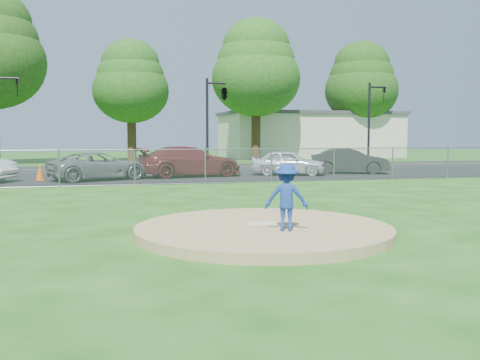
# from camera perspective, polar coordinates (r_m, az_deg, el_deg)

# --- Properties ---
(ground) EXTENTS (120.00, 120.00, 0.00)m
(ground) POSITION_cam_1_polar(r_m,az_deg,el_deg) (21.02, -5.39, -0.95)
(ground) COLOR #195212
(ground) RESTS_ON ground
(pitchers_mound) EXTENTS (5.40, 5.40, 0.20)m
(pitchers_mound) POSITION_cam_1_polar(r_m,az_deg,el_deg) (11.32, 2.51, -5.37)
(pitchers_mound) COLOR tan
(pitchers_mound) RESTS_ON ground
(pitching_rubber) EXTENTS (0.60, 0.15, 0.04)m
(pitching_rubber) POSITION_cam_1_polar(r_m,az_deg,el_deg) (11.49, 2.22, -4.61)
(pitching_rubber) COLOR white
(pitching_rubber) RESTS_ON pitchers_mound
(chain_link_fence) EXTENTS (40.00, 0.06, 1.50)m
(chain_link_fence) POSITION_cam_1_polar(r_m,az_deg,el_deg) (22.94, -6.18, 1.40)
(chain_link_fence) COLOR gray
(chain_link_fence) RESTS_ON ground
(parking_lot) EXTENTS (50.00, 8.00, 0.01)m
(parking_lot) POSITION_cam_1_polar(r_m,az_deg,el_deg) (27.44, -7.49, 0.38)
(parking_lot) COLOR black
(parking_lot) RESTS_ON ground
(street) EXTENTS (60.00, 7.00, 0.01)m
(street) POSITION_cam_1_polar(r_m,az_deg,el_deg) (34.88, -8.96, 1.30)
(street) COLOR black
(street) RESTS_ON ground
(commercial_building) EXTENTS (16.40, 9.40, 4.30)m
(commercial_building) POSITION_cam_1_polar(r_m,az_deg,el_deg) (52.33, 7.30, 4.83)
(commercial_building) COLOR beige
(commercial_building) RESTS_ON ground
(tree_center) EXTENTS (6.16, 6.16, 9.84)m
(tree_center) POSITION_cam_1_polar(r_m,az_deg,el_deg) (44.94, -11.57, 10.29)
(tree_center) COLOR #3A2515
(tree_center) RESTS_ON ground
(tree_right) EXTENTS (7.28, 7.28, 11.63)m
(tree_right) POSITION_cam_1_polar(r_m,az_deg,el_deg) (44.73, 1.73, 11.93)
(tree_right) COLOR #362413
(tree_right) RESTS_ON ground
(tree_far_right) EXTENTS (6.72, 6.72, 10.74)m
(tree_far_right) POSITION_cam_1_polar(r_m,az_deg,el_deg) (51.48, 12.82, 10.21)
(tree_far_right) COLOR #392114
(tree_far_right) RESTS_ON ground
(traffic_signal_left) EXTENTS (1.28, 0.20, 5.60)m
(traffic_signal_left) POSITION_cam_1_polar(r_m,az_deg,el_deg) (33.16, -24.06, 6.57)
(traffic_signal_left) COLOR black
(traffic_signal_left) RESTS_ON ground
(traffic_signal_center) EXTENTS (1.42, 2.48, 5.60)m
(traffic_signal_center) POSITION_cam_1_polar(r_m,az_deg,el_deg) (33.55, -1.88, 9.09)
(traffic_signal_center) COLOR black
(traffic_signal_center) RESTS_ON ground
(traffic_signal_right) EXTENTS (1.28, 0.20, 5.60)m
(traffic_signal_right) POSITION_cam_1_polar(r_m,az_deg,el_deg) (37.06, 13.93, 6.61)
(traffic_signal_right) COLOR black
(traffic_signal_right) RESTS_ON ground
(pitcher) EXTENTS (0.98, 0.77, 1.33)m
(pitcher) POSITION_cam_1_polar(r_m,az_deg,el_deg) (10.65, 4.99, -1.85)
(pitcher) COLOR navy
(pitcher) RESTS_ON pitchers_mound
(traffic_cone) EXTENTS (0.41, 0.41, 0.80)m
(traffic_cone) POSITION_cam_1_polar(r_m,az_deg,el_deg) (26.41, -20.55, 0.83)
(traffic_cone) COLOR orange
(traffic_cone) RESTS_ON parking_lot
(parked_car_gray) EXTENTS (5.12, 3.79, 1.29)m
(parked_car_gray) POSITION_cam_1_polar(r_m,az_deg,el_deg) (25.85, -14.75, 1.44)
(parked_car_gray) COLOR slate
(parked_car_gray) RESTS_ON parking_lot
(parked_car_darkred) EXTENTS (5.54, 2.93, 1.53)m
(parked_car_darkred) POSITION_cam_1_polar(r_m,az_deg,el_deg) (27.11, -5.38, 1.98)
(parked_car_darkred) COLOR maroon
(parked_car_darkred) RESTS_ON parking_lot
(parked_car_pearl) EXTENTS (4.19, 2.99, 1.32)m
(parked_car_pearl) POSITION_cam_1_polar(r_m,az_deg,el_deg) (28.14, 5.20, 1.88)
(parked_car_pearl) COLOR silver
(parked_car_pearl) RESTS_ON parking_lot
(parked_car_charcoal) EXTENTS (4.45, 2.78, 1.39)m
(parked_car_charcoal) POSITION_cam_1_polar(r_m,az_deg,el_deg) (29.91, 11.59, 2.03)
(parked_car_charcoal) COLOR #262528
(parked_car_charcoal) RESTS_ON parking_lot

